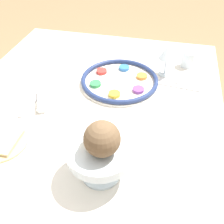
{
  "coord_description": "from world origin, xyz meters",
  "views": [
    {
      "loc": [
        0.8,
        0.28,
        1.41
      ],
      "look_at": [
        0.09,
        0.12,
        0.79
      ],
      "focal_mm": 42.0,
      "sensor_mm": 36.0,
      "label": 1
    }
  ],
  "objects_px": {
    "seder_plate": "(120,80)",
    "fruit_stand": "(100,154)",
    "wine_glass": "(167,54)",
    "coconut": "(102,139)",
    "cup_near": "(188,59)",
    "napkin_roll": "(41,99)",
    "orange_fruit": "(98,136)",
    "bread_plate": "(1,142)"
  },
  "relations": [
    {
      "from": "fruit_stand",
      "to": "cup_near",
      "type": "bearing_deg",
      "value": 160.91
    },
    {
      "from": "napkin_roll",
      "to": "cup_near",
      "type": "distance_m",
      "value": 0.71
    },
    {
      "from": "seder_plate",
      "to": "wine_glass",
      "type": "distance_m",
      "value": 0.24
    },
    {
      "from": "wine_glass",
      "to": "napkin_roll",
      "type": "height_order",
      "value": "wine_glass"
    },
    {
      "from": "seder_plate",
      "to": "fruit_stand",
      "type": "xyz_separation_m",
      "value": [
        0.49,
        0.04,
        0.08
      ]
    },
    {
      "from": "fruit_stand",
      "to": "wine_glass",
      "type": "bearing_deg",
      "value": 166.62
    },
    {
      "from": "wine_glass",
      "to": "bread_plate",
      "type": "distance_m",
      "value": 0.77
    },
    {
      "from": "bread_plate",
      "to": "napkin_roll",
      "type": "relative_size",
      "value": 1.27
    },
    {
      "from": "wine_glass",
      "to": "napkin_roll",
      "type": "distance_m",
      "value": 0.58
    },
    {
      "from": "coconut",
      "to": "seder_plate",
      "type": "bearing_deg",
      "value": -173.82
    },
    {
      "from": "fruit_stand",
      "to": "coconut",
      "type": "height_order",
      "value": "coconut"
    },
    {
      "from": "seder_plate",
      "to": "cup_near",
      "type": "bearing_deg",
      "value": 127.23
    },
    {
      "from": "orange_fruit",
      "to": "coconut",
      "type": "height_order",
      "value": "coconut"
    },
    {
      "from": "seder_plate",
      "to": "cup_near",
      "type": "distance_m",
      "value": 0.37
    },
    {
      "from": "fruit_stand",
      "to": "napkin_roll",
      "type": "relative_size",
      "value": 1.34
    },
    {
      "from": "bread_plate",
      "to": "orange_fruit",
      "type": "bearing_deg",
      "value": 84.03
    },
    {
      "from": "wine_glass",
      "to": "cup_near",
      "type": "relative_size",
      "value": 1.87
    },
    {
      "from": "seder_plate",
      "to": "fruit_stand",
      "type": "relative_size",
      "value": 1.77
    },
    {
      "from": "seder_plate",
      "to": "fruit_stand",
      "type": "distance_m",
      "value": 0.5
    },
    {
      "from": "seder_plate",
      "to": "coconut",
      "type": "distance_m",
      "value": 0.53
    },
    {
      "from": "seder_plate",
      "to": "cup_near",
      "type": "xyz_separation_m",
      "value": [
        -0.22,
        0.29,
        0.02
      ]
    },
    {
      "from": "orange_fruit",
      "to": "bread_plate",
      "type": "relative_size",
      "value": 0.42
    },
    {
      "from": "seder_plate",
      "to": "napkin_roll",
      "type": "height_order",
      "value": "napkin_roll"
    },
    {
      "from": "coconut",
      "to": "napkin_roll",
      "type": "height_order",
      "value": "coconut"
    },
    {
      "from": "coconut",
      "to": "fruit_stand",
      "type": "bearing_deg",
      "value": -135.68
    },
    {
      "from": "fruit_stand",
      "to": "napkin_roll",
      "type": "bearing_deg",
      "value": -131.29
    },
    {
      "from": "seder_plate",
      "to": "orange_fruit",
      "type": "relative_size",
      "value": 4.49
    },
    {
      "from": "seder_plate",
      "to": "bread_plate",
      "type": "distance_m",
      "value": 0.55
    },
    {
      "from": "fruit_stand",
      "to": "coconut",
      "type": "bearing_deg",
      "value": 44.32
    },
    {
      "from": "wine_glass",
      "to": "coconut",
      "type": "bearing_deg",
      "value": -12.28
    },
    {
      "from": "wine_glass",
      "to": "bread_plate",
      "type": "height_order",
      "value": "wine_glass"
    },
    {
      "from": "cup_near",
      "to": "fruit_stand",
      "type": "bearing_deg",
      "value": -19.09
    },
    {
      "from": "bread_plate",
      "to": "coconut",
      "type": "bearing_deg",
      "value": 81.52
    },
    {
      "from": "fruit_stand",
      "to": "seder_plate",
      "type": "bearing_deg",
      "value": -174.85
    },
    {
      "from": "coconut",
      "to": "orange_fruit",
      "type": "bearing_deg",
      "value": -140.15
    },
    {
      "from": "napkin_roll",
      "to": "fruit_stand",
      "type": "bearing_deg",
      "value": 48.71
    },
    {
      "from": "fruit_stand",
      "to": "napkin_roll",
      "type": "height_order",
      "value": "fruit_stand"
    },
    {
      "from": "seder_plate",
      "to": "wine_glass",
      "type": "height_order",
      "value": "wine_glass"
    },
    {
      "from": "wine_glass",
      "to": "fruit_stand",
      "type": "distance_m",
      "value": 0.63
    },
    {
      "from": "wine_glass",
      "to": "napkin_roll",
      "type": "bearing_deg",
      "value": -55.16
    },
    {
      "from": "bread_plate",
      "to": "cup_near",
      "type": "height_order",
      "value": "cup_near"
    },
    {
      "from": "orange_fruit",
      "to": "bread_plate",
      "type": "height_order",
      "value": "orange_fruit"
    }
  ]
}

